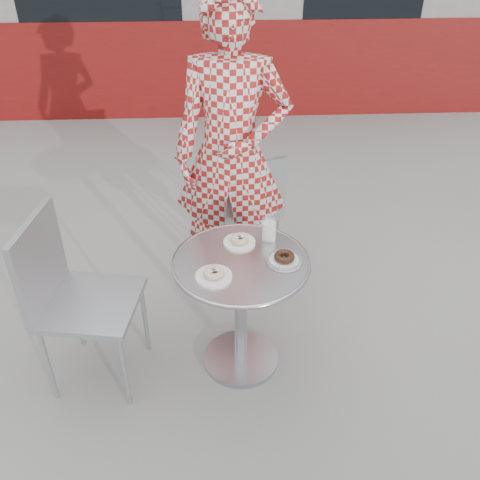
{
  "coord_description": "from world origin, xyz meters",
  "views": [
    {
      "loc": [
        -0.1,
        -2.03,
        2.2
      ],
      "look_at": [
        -0.0,
        0.09,
        0.75
      ],
      "focal_mm": 40.0,
      "sensor_mm": 36.0,
      "label": 1
    }
  ],
  "objects_px": {
    "bistro_table": "(241,288)",
    "chair_far": "(243,231)",
    "plate_near": "(214,274)",
    "plate_checker": "(284,259)",
    "plate_far": "(239,240)",
    "seated_person": "(232,155)",
    "milk_cup": "(269,230)",
    "chair_left": "(94,332)"
  },
  "relations": [
    {
      "from": "chair_far",
      "to": "plate_checker",
      "type": "bearing_deg",
      "value": 79.32
    },
    {
      "from": "seated_person",
      "to": "plate_checker",
      "type": "height_order",
      "value": "seated_person"
    },
    {
      "from": "seated_person",
      "to": "plate_near",
      "type": "xyz_separation_m",
      "value": [
        -0.11,
        -0.82,
        -0.21
      ]
    },
    {
      "from": "plate_checker",
      "to": "milk_cup",
      "type": "xyz_separation_m",
      "value": [
        -0.06,
        0.19,
        0.04
      ]
    },
    {
      "from": "chair_left",
      "to": "plate_near",
      "type": "relative_size",
      "value": 5.51
    },
    {
      "from": "chair_far",
      "to": "milk_cup",
      "type": "distance_m",
      "value": 0.86
    },
    {
      "from": "chair_far",
      "to": "plate_checker",
      "type": "height_order",
      "value": "chair_far"
    },
    {
      "from": "seated_person",
      "to": "plate_checker",
      "type": "distance_m",
      "value": 0.78
    },
    {
      "from": "bistro_table",
      "to": "seated_person",
      "type": "xyz_separation_m",
      "value": [
        -0.02,
        0.7,
        0.39
      ]
    },
    {
      "from": "plate_checker",
      "to": "bistro_table",
      "type": "bearing_deg",
      "value": 176.24
    },
    {
      "from": "bistro_table",
      "to": "chair_left",
      "type": "height_order",
      "value": "chair_left"
    },
    {
      "from": "bistro_table",
      "to": "chair_far",
      "type": "relative_size",
      "value": 0.81
    },
    {
      "from": "bistro_table",
      "to": "plate_near",
      "type": "distance_m",
      "value": 0.25
    },
    {
      "from": "seated_person",
      "to": "plate_far",
      "type": "relative_size",
      "value": 11.27
    },
    {
      "from": "plate_far",
      "to": "plate_checker",
      "type": "height_order",
      "value": "plate_checker"
    },
    {
      "from": "plate_far",
      "to": "chair_far",
      "type": "bearing_deg",
      "value": 85.27
    },
    {
      "from": "chair_far",
      "to": "plate_checker",
      "type": "distance_m",
      "value": 1.01
    },
    {
      "from": "chair_left",
      "to": "milk_cup",
      "type": "xyz_separation_m",
      "value": [
        0.89,
        0.22,
        0.44
      ]
    },
    {
      "from": "chair_left",
      "to": "seated_person",
      "type": "height_order",
      "value": "seated_person"
    },
    {
      "from": "chair_far",
      "to": "plate_near",
      "type": "bearing_deg",
      "value": 59.52
    },
    {
      "from": "chair_far",
      "to": "milk_cup",
      "type": "height_order",
      "value": "chair_far"
    },
    {
      "from": "chair_far",
      "to": "milk_cup",
      "type": "relative_size",
      "value": 7.06
    },
    {
      "from": "plate_far",
      "to": "plate_checker",
      "type": "xyz_separation_m",
      "value": [
        0.21,
        -0.16,
        -0.0
      ]
    },
    {
      "from": "bistro_table",
      "to": "plate_near",
      "type": "bearing_deg",
      "value": -137.65
    },
    {
      "from": "seated_person",
      "to": "milk_cup",
      "type": "bearing_deg",
      "value": -65.87
    },
    {
      "from": "chair_far",
      "to": "seated_person",
      "type": "xyz_separation_m",
      "value": [
        -0.08,
        -0.19,
        0.64
      ]
    },
    {
      "from": "chair_far",
      "to": "plate_far",
      "type": "relative_size",
      "value": 5.25
    },
    {
      "from": "bistro_table",
      "to": "plate_checker",
      "type": "relative_size",
      "value": 3.93
    },
    {
      "from": "chair_far",
      "to": "seated_person",
      "type": "relative_size",
      "value": 0.47
    },
    {
      "from": "plate_near",
      "to": "milk_cup",
      "type": "bearing_deg",
      "value": 46.6
    },
    {
      "from": "plate_far",
      "to": "milk_cup",
      "type": "height_order",
      "value": "milk_cup"
    },
    {
      "from": "bistro_table",
      "to": "plate_checker",
      "type": "xyz_separation_m",
      "value": [
        0.2,
        -0.01,
        0.18
      ]
    },
    {
      "from": "plate_near",
      "to": "plate_checker",
      "type": "height_order",
      "value": "plate_checker"
    },
    {
      "from": "milk_cup",
      "to": "plate_near",
      "type": "bearing_deg",
      "value": -133.4
    },
    {
      "from": "plate_near",
      "to": "milk_cup",
      "type": "relative_size",
      "value": 1.43
    },
    {
      "from": "chair_left",
      "to": "milk_cup",
      "type": "distance_m",
      "value": 1.02
    },
    {
      "from": "chair_left",
      "to": "milk_cup",
      "type": "bearing_deg",
      "value": -67.24
    },
    {
      "from": "bistro_table",
      "to": "seated_person",
      "type": "height_order",
      "value": "seated_person"
    },
    {
      "from": "plate_near",
      "to": "milk_cup",
      "type": "height_order",
      "value": "milk_cup"
    },
    {
      "from": "seated_person",
      "to": "plate_near",
      "type": "height_order",
      "value": "seated_person"
    },
    {
      "from": "chair_left",
      "to": "plate_checker",
      "type": "bearing_deg",
      "value": -79.24
    },
    {
      "from": "milk_cup",
      "to": "chair_far",
      "type": "bearing_deg",
      "value": 97.03
    }
  ]
}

